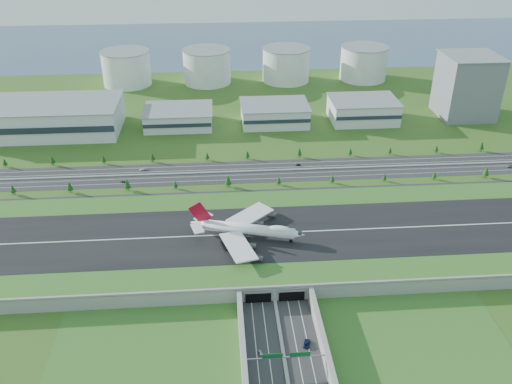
{
  "coord_description": "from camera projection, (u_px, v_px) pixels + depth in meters",
  "views": [
    {
      "loc": [
        -25.63,
        -261.84,
        183.33
      ],
      "look_at": [
        -3.21,
        35.0,
        16.26
      ],
      "focal_mm": 38.0,
      "sensor_mm": 36.0,
      "label": 1
    }
  ],
  "objects": [
    {
      "name": "car_4",
      "position": [
        124.0,
        181.0,
        386.23
      ],
      "size": [
        4.59,
        2.27,
        1.5
      ],
      "primitive_type": "imported",
      "rotation": [
        0.0,
        0.0,
        1.68
      ],
      "color": "#4D4D51",
      "rests_on": "ground"
    },
    {
      "name": "ground",
      "position": [
        266.0,
        245.0,
        319.09
      ],
      "size": [
        1200.0,
        1200.0,
        0.0
      ],
      "primitive_type": "plane",
      "color": "#234B17",
      "rests_on": "ground"
    },
    {
      "name": "bay_water",
      "position": [
        234.0,
        43.0,
        736.47
      ],
      "size": [
        1200.0,
        260.0,
        0.06
      ],
      "primitive_type": "cube",
      "color": "#3D5575",
      "rests_on": "ground"
    },
    {
      "name": "car_6",
      "position": [
        510.0,
        166.0,
        407.74
      ],
      "size": [
        6.28,
        3.38,
        1.67
      ],
      "primitive_type": "imported",
      "rotation": [
        0.0,
        0.0,
        1.67
      ],
      "color": "#ADACB1",
      "rests_on": "ground"
    },
    {
      "name": "car_7",
      "position": [
        143.0,
        169.0,
        403.09
      ],
      "size": [
        5.66,
        3.42,
        1.53
      ],
      "primitive_type": "imported",
      "rotation": [
        0.0,
        0.0,
        -1.31
      ],
      "color": "white",
      "rests_on": "ground"
    },
    {
      "name": "fuel_tank_d",
      "position": [
        363.0,
        63.0,
        588.96
      ],
      "size": [
        50.0,
        50.0,
        35.0
      ],
      "primitive_type": "cylinder",
      "color": "silver",
      "rests_on": "ground"
    },
    {
      "name": "car_5",
      "position": [
        298.0,
        165.0,
        409.96
      ],
      "size": [
        4.28,
        2.73,
        1.33
      ],
      "primitive_type": "imported",
      "rotation": [
        0.0,
        0.0,
        -1.93
      ],
      "color": "black",
      "rests_on": "ground"
    },
    {
      "name": "hangar_mid_a",
      "position": [
        179.0,
        117.0,
        476.7
      ],
      "size": [
        58.0,
        42.0,
        15.0
      ],
      "primitive_type": "cube",
      "color": "silver",
      "rests_on": "ground"
    },
    {
      "name": "car_2",
      "position": [
        307.0,
        343.0,
        248.62
      ],
      "size": [
        4.46,
        6.61,
        1.68
      ],
      "primitive_type": "imported",
      "rotation": [
        0.0,
        0.0,
        2.84
      ],
      "color": "#0C183F",
      "rests_on": "ground"
    },
    {
      "name": "tree_row",
      "position": [
        264.0,
        167.0,
        397.62
      ],
      "size": [
        507.28,
        48.61,
        8.26
      ],
      "color": "#3D2819",
      "rests_on": "ground"
    },
    {
      "name": "hangar_west",
      "position": [
        49.0,
        118.0,
        462.68
      ],
      "size": [
        120.0,
        60.0,
        25.0
      ],
      "primitive_type": "cube",
      "color": "silver",
      "rests_on": "ground"
    },
    {
      "name": "fuel_tank_a",
      "position": [
        126.0,
        68.0,
        572.21
      ],
      "size": [
        50.0,
        50.0,
        35.0
      ],
      "primitive_type": "cylinder",
      "color": "silver",
      "rests_on": "ground"
    },
    {
      "name": "underpass_road",
      "position": [
        287.0,
        371.0,
        230.96
      ],
      "size": [
        38.8,
        120.4,
        8.0
      ],
      "color": "#28282B",
      "rests_on": "ground"
    },
    {
      "name": "hangar_mid_c",
      "position": [
        363.0,
        110.0,
        486.56
      ],
      "size": [
        58.0,
        42.0,
        19.0
      ],
      "primitive_type": "cube",
      "color": "silver",
      "rests_on": "ground"
    },
    {
      "name": "fuel_tank_c",
      "position": [
        286.0,
        65.0,
        583.38
      ],
      "size": [
        50.0,
        50.0,
        35.0
      ],
      "primitive_type": "cylinder",
      "color": "silver",
      "rests_on": "ground"
    },
    {
      "name": "north_expressway",
      "position": [
        254.0,
        171.0,
        401.67
      ],
      "size": [
        560.0,
        36.0,
        0.12
      ],
      "primitive_type": "cube",
      "color": "#28282B",
      "rests_on": "ground"
    },
    {
      "name": "airfield_deck",
      "position": [
        266.0,
        239.0,
        317.0
      ],
      "size": [
        520.0,
        100.0,
        9.2
      ],
      "color": "gray",
      "rests_on": "ground"
    },
    {
      "name": "hangar_mid_b",
      "position": [
        274.0,
        114.0,
        481.79
      ],
      "size": [
        58.0,
        42.0,
        17.0
      ],
      "primitive_type": "cube",
      "color": "silver",
      "rests_on": "ground"
    },
    {
      "name": "fuel_tank_b",
      "position": [
        207.0,
        67.0,
        577.79
      ],
      "size": [
        50.0,
        50.0,
        35.0
      ],
      "primitive_type": "cylinder",
      "color": "silver",
      "rests_on": "ground"
    },
    {
      "name": "sign_gantry_near",
      "position": [
        286.0,
        358.0,
        233.04
      ],
      "size": [
        38.7,
        0.7,
        9.8
      ],
      "color": "gray",
      "rests_on": "ground"
    },
    {
      "name": "office_tower",
      "position": [
        467.0,
        86.0,
        488.33
      ],
      "size": [
        46.0,
        46.0,
        55.0
      ],
      "primitive_type": "cube",
      "color": "slate",
      "rests_on": "ground"
    },
    {
      "name": "boeing_747",
      "position": [
        247.0,
        229.0,
        308.57
      ],
      "size": [
        66.19,
        61.75,
        20.91
      ],
      "rotation": [
        0.0,
        0.0,
        -0.26
      ],
      "color": "white",
      "rests_on": "airfield_deck"
    },
    {
      "name": "car_0",
      "position": [
        260.0,
        352.0,
        244.07
      ],
      "size": [
        2.57,
        4.24,
        1.35
      ],
      "primitive_type": "imported",
      "rotation": [
        0.0,
        0.0,
        0.26
      ],
      "color": "silver",
      "rests_on": "ground"
    }
  ]
}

